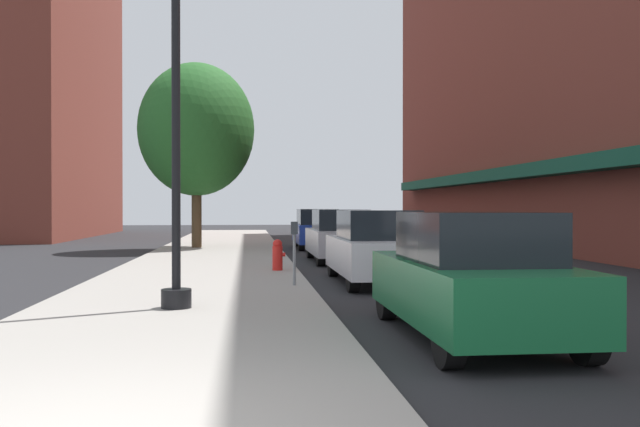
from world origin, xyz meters
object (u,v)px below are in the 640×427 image
object	(u,v)px
fire_hydrant	(278,255)
car_blue	(317,229)
lamppost	(176,114)
car_green	(471,277)
car_white	(376,248)
car_silver	(339,236)
parking_meter_near	(294,245)
tree_near	(196,130)

from	to	relation	value
fire_hydrant	car_blue	distance (m)	11.18
lamppost	car_green	distance (m)	5.26
car_green	car_blue	xyz separation A→B (m)	(0.00, 19.62, 0.00)
car_white	lamppost	bearing A→B (deg)	-136.60
car_silver	car_white	bearing A→B (deg)	-89.88
parking_meter_near	car_white	bearing A→B (deg)	31.80
lamppost	parking_meter_near	distance (m)	4.23
car_white	car_blue	size ratio (longest dim) A/B	1.00
car_white	car_blue	xyz separation A→B (m)	(0.00, 13.12, 0.00)
car_white	car_blue	world-z (taller)	same
parking_meter_near	car_blue	size ratio (longest dim) A/B	0.30
car_silver	lamppost	bearing A→B (deg)	-111.39
parking_meter_near	car_silver	xyz separation A→B (m)	(1.95, 7.34, -0.14)
car_white	car_green	bearing A→B (deg)	-92.19
parking_meter_near	car_silver	distance (m)	7.59
tree_near	car_silver	xyz separation A→B (m)	(4.94, -6.34, -4.05)
tree_near	car_blue	distance (m)	6.42
car_silver	tree_near	bearing A→B (deg)	128.07
car_blue	tree_near	bearing A→B (deg)	-171.71
fire_hydrant	car_white	size ratio (longest dim) A/B	0.18
car_green	car_white	distance (m)	6.49
fire_hydrant	parking_meter_near	bearing A→B (deg)	-86.72
car_white	tree_near	bearing A→B (deg)	109.44
tree_near	car_green	world-z (taller)	tree_near
car_green	car_blue	distance (m)	19.62
car_green	lamppost	bearing A→B (deg)	149.08
car_green	car_blue	bearing A→B (deg)	89.49
parking_meter_near	car_green	size ratio (longest dim) A/B	0.30
car_blue	car_white	bearing A→B (deg)	-89.29
tree_near	car_white	bearing A→B (deg)	-68.37
lamppost	car_silver	world-z (taller)	lamppost
tree_near	car_silver	world-z (taller)	tree_near
lamppost	car_silver	size ratio (longest dim) A/B	1.37
tree_near	lamppost	bearing A→B (deg)	-86.88
fire_hydrant	car_white	xyz separation A→B (m)	(2.14, -2.16, 0.29)
tree_near	parking_meter_near	bearing A→B (deg)	-77.65
car_silver	car_blue	world-z (taller)	same
fire_hydrant	car_silver	world-z (taller)	car_silver
tree_near	car_blue	size ratio (longest dim) A/B	1.73
parking_meter_near	car_blue	world-z (taller)	car_blue
fire_hydrant	car_silver	bearing A→B (deg)	61.65
car_green	car_silver	bearing A→B (deg)	89.49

